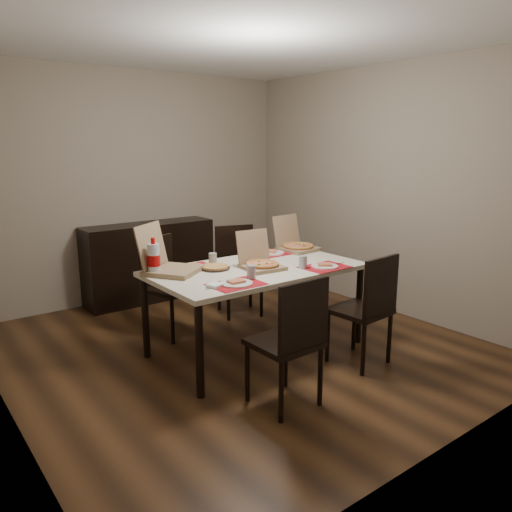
% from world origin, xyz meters
% --- Properties ---
extents(ground, '(3.80, 4.00, 0.02)m').
position_xyz_m(ground, '(0.00, 0.00, -0.01)').
color(ground, '#482C16').
rests_on(ground, ground).
extents(room_walls, '(3.84, 4.02, 2.62)m').
position_xyz_m(room_walls, '(0.00, 0.43, 1.73)').
color(room_walls, gray).
rests_on(room_walls, ground).
extents(sideboard, '(1.50, 0.40, 0.90)m').
position_xyz_m(sideboard, '(0.00, 1.78, 0.45)').
color(sideboard, black).
rests_on(sideboard, ground).
extents(dining_table, '(1.80, 1.00, 0.75)m').
position_xyz_m(dining_table, '(0.08, -0.14, 0.68)').
color(dining_table, beige).
rests_on(dining_table, ground).
extents(chair_near_left, '(0.43, 0.43, 0.93)m').
position_xyz_m(chair_near_left, '(-0.34, -1.08, 0.51)').
color(chair_near_left, black).
rests_on(chair_near_left, ground).
extents(chair_near_right, '(0.45, 0.45, 0.93)m').
position_xyz_m(chair_near_right, '(0.60, -0.94, 0.51)').
color(chair_near_right, black).
rests_on(chair_near_right, ground).
extents(chair_far_left, '(0.53, 0.53, 0.93)m').
position_xyz_m(chair_far_left, '(-0.35, 0.71, 0.51)').
color(chair_far_left, black).
rests_on(chair_far_left, ground).
extents(chair_far_right, '(0.53, 0.53, 0.93)m').
position_xyz_m(chair_far_right, '(0.56, 0.80, 0.51)').
color(chair_far_right, black).
rests_on(chair_far_right, ground).
extents(setting_near_left, '(0.48, 0.30, 0.11)m').
position_xyz_m(setting_near_left, '(-0.33, -0.46, 0.77)').
color(setting_near_left, '#B70C18').
rests_on(setting_near_left, dining_table).
extents(setting_near_right, '(0.47, 0.30, 0.11)m').
position_xyz_m(setting_near_right, '(0.50, -0.48, 0.77)').
color(setting_near_right, '#B70C18').
rests_on(setting_near_right, dining_table).
extents(setting_far_left, '(0.50, 0.30, 0.11)m').
position_xyz_m(setting_far_left, '(-0.34, 0.17, 0.77)').
color(setting_far_left, '#B70C18').
rests_on(setting_far_left, dining_table).
extents(setting_far_right, '(0.49, 0.30, 0.11)m').
position_xyz_m(setting_far_right, '(0.48, 0.19, 0.77)').
color(setting_far_right, '#B70C18').
rests_on(setting_far_right, dining_table).
extents(napkin_loose, '(0.16, 0.16, 0.02)m').
position_xyz_m(napkin_loose, '(0.05, -0.17, 0.76)').
color(napkin_loose, white).
rests_on(napkin_loose, dining_table).
extents(pizza_box_center, '(0.34, 0.37, 0.31)m').
position_xyz_m(pizza_box_center, '(0.09, -0.20, 0.80)').
color(pizza_box_center, '#886D4E').
rests_on(pizza_box_center, dining_table).
extents(pizza_box_right, '(0.36, 0.40, 0.34)m').
position_xyz_m(pizza_box_right, '(0.83, 0.18, 0.80)').
color(pizza_box_right, '#886D4E').
rests_on(pizza_box_right, dining_table).
extents(pizza_box_left, '(0.57, 0.58, 0.40)m').
position_xyz_m(pizza_box_left, '(-0.59, 0.15, 0.81)').
color(pizza_box_left, '#886D4E').
rests_on(pizza_box_left, dining_table).
extents(faina_plate, '(0.26, 0.26, 0.03)m').
position_xyz_m(faina_plate, '(-0.23, 0.02, 0.76)').
color(faina_plate, black).
rests_on(faina_plate, dining_table).
extents(dip_bowl, '(0.16, 0.16, 0.03)m').
position_xyz_m(dip_bowl, '(0.13, 0.02, 0.77)').
color(dip_bowl, white).
rests_on(dip_bowl, dining_table).
extents(soda_bottle, '(0.10, 0.10, 0.31)m').
position_xyz_m(soda_bottle, '(-0.73, 0.14, 0.88)').
color(soda_bottle, silver).
rests_on(soda_bottle, dining_table).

